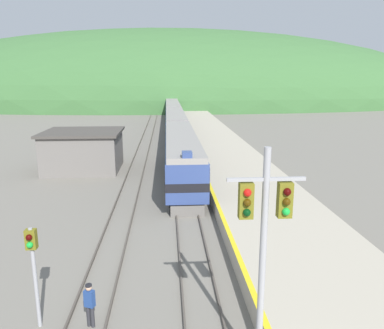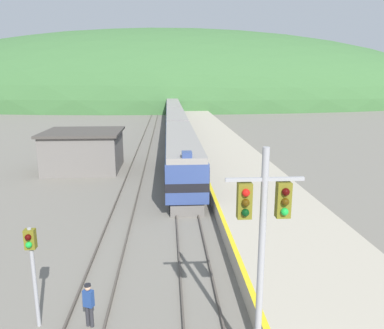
# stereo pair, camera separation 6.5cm
# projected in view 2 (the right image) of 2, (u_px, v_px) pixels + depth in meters

# --- Properties ---
(track_main) EXTENTS (1.52, 180.00, 0.16)m
(track_main) POSITION_uv_depth(u_px,v_px,m) (174.00, 122.00, 75.96)
(track_main) COLOR #4C443D
(track_main) RESTS_ON ground
(track_siding) EXTENTS (1.52, 180.00, 0.16)m
(track_siding) POSITION_uv_depth(u_px,v_px,m) (152.00, 122.00, 75.69)
(track_siding) COLOR #4C443D
(track_siding) RESTS_ON ground
(platform) EXTENTS (6.90, 140.00, 0.94)m
(platform) POSITION_uv_depth(u_px,v_px,m) (210.00, 134.00, 56.77)
(platform) COLOR #B2A893
(platform) RESTS_ON ground
(distant_hills) EXTENTS (209.06, 94.08, 50.46)m
(distant_hills) POSITION_uv_depth(u_px,v_px,m) (171.00, 102.00, 136.38)
(distant_hills) COLOR #3D6B38
(distant_hills) RESTS_ON ground
(station_shed) EXTENTS (7.35, 6.79, 3.86)m
(station_shed) POSITION_uv_depth(u_px,v_px,m) (84.00, 150.00, 36.47)
(station_shed) COLOR slate
(station_shed) RESTS_ON ground
(express_train_lead_car) EXTENTS (2.88, 20.87, 4.27)m
(express_train_lead_car) POSITION_uv_depth(u_px,v_px,m) (181.00, 154.00, 33.76)
(express_train_lead_car) COLOR black
(express_train_lead_car) RESTS_ON ground
(carriage_second) EXTENTS (2.87, 20.24, 3.91)m
(carriage_second) POSITION_uv_depth(u_px,v_px,m) (176.00, 125.00, 54.83)
(carriage_second) COLOR black
(carriage_second) RESTS_ON ground
(carriage_third) EXTENTS (2.87, 20.24, 3.91)m
(carriage_third) POSITION_uv_depth(u_px,v_px,m) (173.00, 112.00, 75.35)
(carriage_third) COLOR black
(carriage_third) RESTS_ON ground
(carriage_fourth) EXTENTS (2.87, 20.24, 3.91)m
(carriage_fourth) POSITION_uv_depth(u_px,v_px,m) (172.00, 104.00, 95.87)
(carriage_fourth) COLOR black
(carriage_fourth) RESTS_ON ground
(signal_mast_main) EXTENTS (2.20, 0.42, 7.05)m
(signal_mast_main) POSITION_uv_depth(u_px,v_px,m) (263.00, 232.00, 10.60)
(signal_mast_main) COLOR #9E9EA3
(signal_mast_main) RESTS_ON ground
(signal_post_siding) EXTENTS (0.36, 0.42, 3.83)m
(signal_post_siding) POSITION_uv_depth(u_px,v_px,m) (32.00, 257.00, 13.08)
(signal_post_siding) COLOR #9E9EA3
(signal_post_siding) RESTS_ON ground
(track_worker) EXTENTS (0.42, 0.35, 1.69)m
(track_worker) POSITION_uv_depth(u_px,v_px,m) (89.00, 303.00, 13.48)
(track_worker) COLOR #2D2D33
(track_worker) RESTS_ON ground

